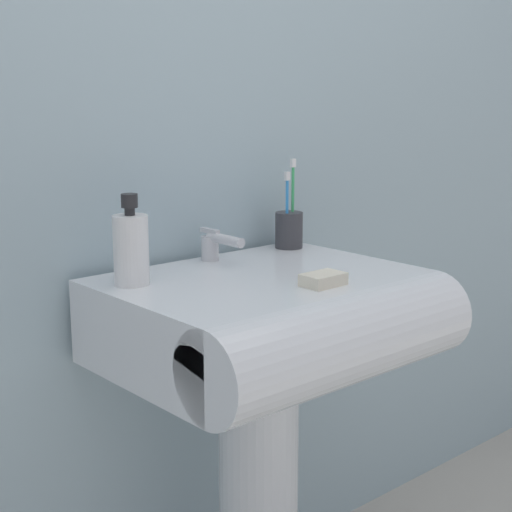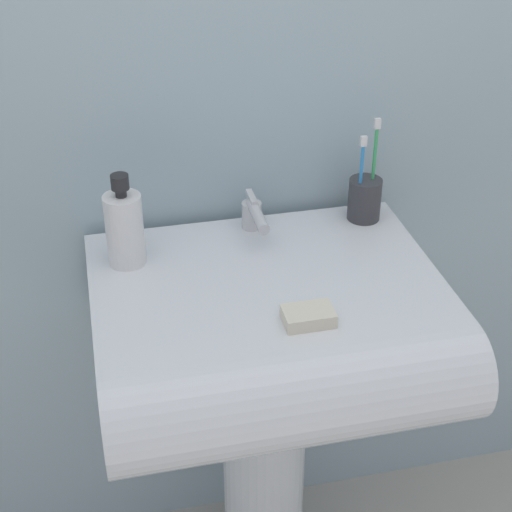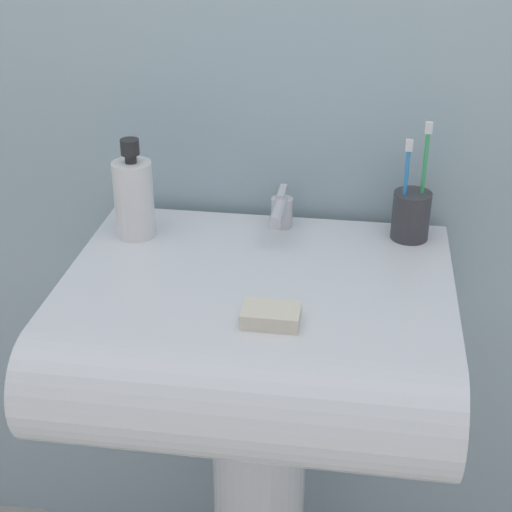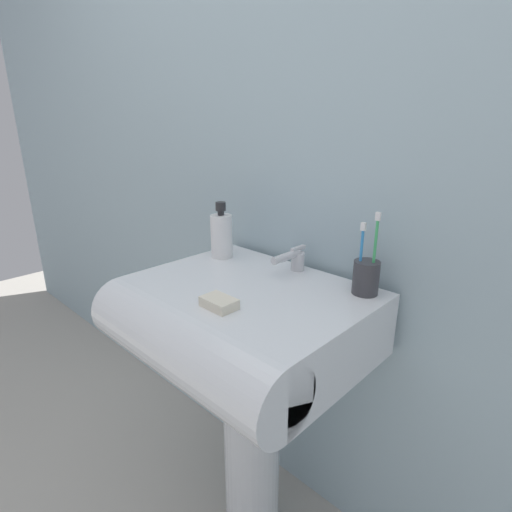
# 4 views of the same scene
# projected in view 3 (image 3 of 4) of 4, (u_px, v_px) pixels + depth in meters

# --- Properties ---
(wall_back) EXTENTS (5.00, 0.05, 2.40)m
(wall_back) POSITION_uv_depth(u_px,v_px,m) (282.00, 23.00, 1.34)
(wall_back) COLOR #9EB7C1
(wall_back) RESTS_ON ground
(sink_pedestal) EXTENTS (0.17, 0.17, 0.69)m
(sink_pedestal) POSITION_uv_depth(u_px,v_px,m) (259.00, 506.00, 1.51)
(sink_pedestal) COLOR white
(sink_pedestal) RESTS_ON ground
(sink_basin) EXTENTS (0.62, 0.52, 0.17)m
(sink_basin) POSITION_uv_depth(u_px,v_px,m) (254.00, 338.00, 1.25)
(sink_basin) COLOR white
(sink_basin) RESTS_ON sink_pedestal
(faucet) EXTENTS (0.04, 0.13, 0.07)m
(faucet) POSITION_uv_depth(u_px,v_px,m) (281.00, 211.00, 1.39)
(faucet) COLOR silver
(faucet) RESTS_ON sink_basin
(toothbrush_cup) EXTENTS (0.07, 0.07, 0.21)m
(toothbrush_cup) POSITION_uv_depth(u_px,v_px,m) (411.00, 214.00, 1.36)
(toothbrush_cup) COLOR #38383D
(toothbrush_cup) RESTS_ON sink_basin
(soap_bottle) EXTENTS (0.07, 0.07, 0.18)m
(soap_bottle) POSITION_uv_depth(u_px,v_px,m) (134.00, 197.00, 1.36)
(soap_bottle) COLOR white
(soap_bottle) RESTS_ON sink_basin
(bar_soap) EXTENTS (0.08, 0.06, 0.02)m
(bar_soap) POSITION_uv_depth(u_px,v_px,m) (271.00, 316.00, 1.13)
(bar_soap) COLOR silver
(bar_soap) RESTS_ON sink_basin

